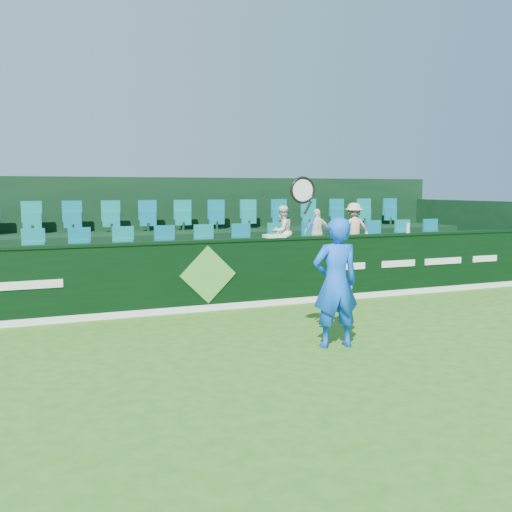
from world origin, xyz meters
name	(u,v)px	position (x,y,z in m)	size (l,w,h in m)	color
ground	(298,372)	(0.00, 0.00, 0.00)	(60.00, 60.00, 0.00)	#2D6518
sponsor_hoarding	(207,275)	(0.00, 4.00, 0.67)	(16.00, 0.25, 1.35)	black
stand_tier_front	(191,281)	(0.00, 5.10, 0.40)	(16.00, 2.00, 0.80)	black
stand_tier_back	(170,259)	(0.00, 7.00, 0.65)	(16.00, 1.80, 1.30)	black
stand_rear	(165,234)	(0.00, 7.44, 1.22)	(16.00, 4.10, 2.60)	black
seat_row_front	(186,246)	(0.00, 5.50, 1.10)	(13.50, 0.50, 0.60)	#0E7877
seat_row_back	(166,218)	(0.00, 7.30, 1.60)	(13.50, 0.50, 0.60)	#0E7877
tennis_player	(335,282)	(1.00, 0.85, 0.97)	(1.23, 0.54, 2.55)	blue
spectator_left	(282,232)	(2.09, 5.12, 1.37)	(0.56, 0.43, 1.15)	white
spectator_middle	(317,232)	(2.96, 5.12, 1.33)	(0.62, 0.26, 1.06)	white
spectator_right	(354,228)	(3.92, 5.12, 1.39)	(0.77, 0.44, 1.19)	beige
towel	(274,236)	(1.41, 4.00, 1.38)	(0.41, 0.26, 0.06)	silver
drinks_bottle	(408,228)	(4.60, 4.00, 1.46)	(0.07, 0.07, 0.22)	silver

